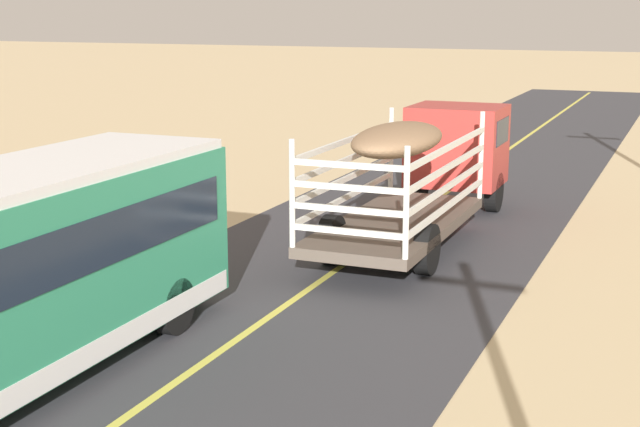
# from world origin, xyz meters

# --- Properties ---
(livestock_truck) EXTENTS (2.53, 9.70, 3.02)m
(livestock_truck) POSITION_xyz_m (0.79, 17.83, 1.79)
(livestock_truck) COLOR #B2332D
(livestock_truck) RESTS_ON road_surface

